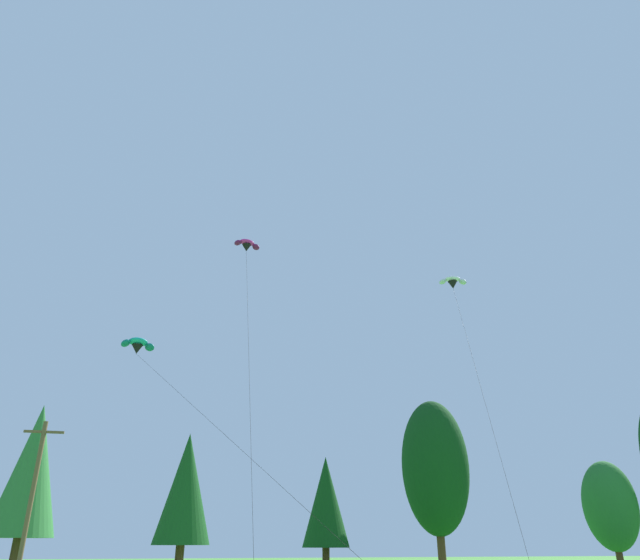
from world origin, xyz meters
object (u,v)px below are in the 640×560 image
parafoil_kite_high_magenta (247,246)px  parafoil_kite_far_white (453,282)px  utility_pole (31,499)px  parafoil_kite_mid_teal (138,346)px

parafoil_kite_high_magenta → parafoil_kite_far_white: size_ratio=0.97×
parafoil_kite_high_magenta → parafoil_kite_far_white: (18.27, 3.84, 0.55)m
utility_pole → parafoil_kite_high_magenta: size_ratio=0.42×
parafoil_kite_far_white → utility_pole: bearing=-170.5°
utility_pole → parafoil_kite_mid_teal: size_ratio=0.55×
utility_pole → parafoil_kite_mid_teal: parafoil_kite_mid_teal is taller
parafoil_kite_high_magenta → parafoil_kite_mid_teal: bearing=-174.1°
utility_pole → parafoil_kite_far_white: 35.10m
utility_pole → parafoil_kite_high_magenta: 21.09m
parafoil_kite_far_white → parafoil_kite_high_magenta: bearing=-168.1°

